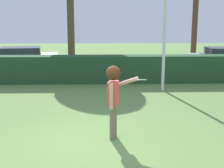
{
  "coord_description": "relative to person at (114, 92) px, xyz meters",
  "views": [
    {
      "loc": [
        0.24,
        -7.1,
        2.9
      ],
      "look_at": [
        0.5,
        1.32,
        1.15
      ],
      "focal_mm": 51.34,
      "sensor_mm": 36.0,
      "label": 1
    }
  ],
  "objects": [
    {
      "name": "ground_plane",
      "position": [
        -0.51,
        -0.32,
        -1.15
      ],
      "size": [
        60.0,
        60.0,
        0.0
      ],
      "primitive_type": "plane",
      "color": "#648B45"
    },
    {
      "name": "person",
      "position": [
        0.0,
        0.0,
        0.0
      ],
      "size": [
        0.81,
        0.55,
        1.79
      ],
      "color": "#716851",
      "rests_on": "ground"
    },
    {
      "name": "frisbee",
      "position": [
        0.63,
        -0.19,
        0.34
      ],
      "size": [
        0.25,
        0.25,
        0.07
      ],
      "color": "white"
    },
    {
      "name": "hedge_row",
      "position": [
        -0.51,
        6.96,
        -0.54
      ],
      "size": [
        29.96,
        0.9,
        1.22
      ],
      "primitive_type": "cube",
      "color": "#25472A",
      "rests_on": "ground"
    },
    {
      "name": "parked_car_green",
      "position": [
        -4.95,
        11.09,
        -0.46
      ],
      "size": [
        4.42,
        2.36,
        1.25
      ],
      "color": "#1E6633",
      "rests_on": "ground"
    }
  ]
}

